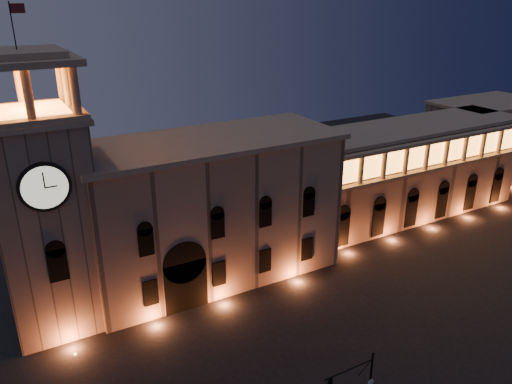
% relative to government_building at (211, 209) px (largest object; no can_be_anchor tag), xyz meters
% --- Properties ---
extents(ground, '(160.00, 160.00, 0.00)m').
position_rel_government_building_xyz_m(ground, '(2.08, -21.93, -8.77)').
color(ground, black).
rests_on(ground, ground).
extents(government_building, '(30.80, 12.80, 17.60)m').
position_rel_government_building_xyz_m(government_building, '(0.00, 0.00, 0.00)').
color(government_building, '#8D715C').
rests_on(government_building, ground).
extents(clock_tower, '(9.80, 9.80, 32.40)m').
position_rel_government_building_xyz_m(clock_tower, '(-18.42, -0.95, 3.73)').
color(clock_tower, '#8D715C').
rests_on(clock_tower, ground).
extents(colonnade_wing, '(40.60, 11.50, 14.50)m').
position_rel_government_building_xyz_m(colonnade_wing, '(34.08, 1.99, -1.44)').
color(colonnade_wing, '#886B57').
rests_on(colonnade_wing, ground).
extents(secondary_building, '(20.00, 12.00, 14.00)m').
position_rel_government_building_xyz_m(secondary_building, '(60.08, 8.07, -1.77)').
color(secondary_building, '#886B57').
rests_on(secondary_building, ground).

